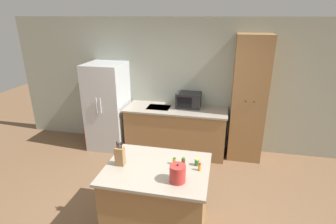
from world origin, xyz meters
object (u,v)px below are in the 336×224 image
object	(u,v)px
spice_bottle_tall_dark	(200,167)
spice_bottle_short_red	(197,162)
fire_extinguisher	(87,136)
microwave	(189,100)
spice_bottle_amber_oil	(183,162)
pantry_cabinet	(248,100)
knife_block	(120,156)
spice_bottle_green_herb	(174,161)
kettle	(178,174)
refrigerator	(108,106)

from	to	relation	value
spice_bottle_tall_dark	spice_bottle_short_red	bearing A→B (deg)	111.56
spice_bottle_tall_dark	fire_extinguisher	distance (m)	3.30
microwave	spice_bottle_amber_oil	distance (m)	2.15
pantry_cabinet	knife_block	world-z (taller)	pantry_cabinet
spice_bottle_amber_oil	fire_extinguisher	distance (m)	3.10
knife_block	spice_bottle_green_herb	world-z (taller)	knife_block
spice_bottle_green_herb	spice_bottle_short_red	bearing A→B (deg)	6.94
microwave	knife_block	world-z (taller)	knife_block
spice_bottle_tall_dark	kettle	size ratio (longest dim) A/B	0.45
spice_bottle_tall_dark	refrigerator	bearing A→B (deg)	135.68
spice_bottle_amber_oil	spice_bottle_green_herb	world-z (taller)	spice_bottle_amber_oil
microwave	spice_bottle_short_red	size ratio (longest dim) A/B	5.25
pantry_cabinet	spice_bottle_green_herb	world-z (taller)	pantry_cabinet
microwave	kettle	bearing A→B (deg)	-84.72
pantry_cabinet	spice_bottle_short_red	world-z (taller)	pantry_cabinet
pantry_cabinet	spice_bottle_tall_dark	world-z (taller)	pantry_cabinet
pantry_cabinet	kettle	world-z (taller)	pantry_cabinet
spice_bottle_green_herb	spice_bottle_amber_oil	bearing A→B (deg)	0.03
refrigerator	spice_bottle_short_red	world-z (taller)	refrigerator
spice_bottle_green_herb	microwave	bearing A→B (deg)	93.48
spice_bottle_short_red	fire_extinguisher	xyz separation A→B (m)	(-2.52, 1.83, -0.76)
refrigerator	fire_extinguisher	xyz separation A→B (m)	(-0.49, -0.08, -0.67)
microwave	spice_bottle_green_herb	world-z (taller)	microwave
spice_bottle_tall_dark	fire_extinguisher	xyz separation A→B (m)	(-2.56, 1.94, -0.76)
spice_bottle_short_red	spice_bottle_amber_oil	world-z (taller)	spice_bottle_amber_oil
pantry_cabinet	spice_bottle_green_herb	xyz separation A→B (m)	(-0.99, -2.07, -0.20)
spice_bottle_amber_oil	kettle	distance (m)	0.34
spice_bottle_amber_oil	kettle	bearing A→B (deg)	-91.76
microwave	spice_bottle_green_herb	bearing A→B (deg)	-86.52
knife_block	spice_bottle_amber_oil	world-z (taller)	knife_block
refrigerator	spice_bottle_green_herb	size ratio (longest dim) A/B	19.72
knife_block	spice_bottle_amber_oil	size ratio (longest dim) A/B	3.10
refrigerator	kettle	distance (m)	2.95
refrigerator	pantry_cabinet	bearing A→B (deg)	2.43
pantry_cabinet	spice_bottle_green_herb	size ratio (longest dim) A/B	26.22
spice_bottle_tall_dark	spice_bottle_amber_oil	xyz separation A→B (m)	(-0.20, 0.07, 0.00)
knife_block	kettle	size ratio (longest dim) A/B	1.41
knife_block	fire_extinguisher	bearing A→B (deg)	128.65
microwave	spice_bottle_tall_dark	bearing A→B (deg)	-78.69
pantry_cabinet	microwave	distance (m)	1.12
refrigerator	spice_bottle_amber_oil	distance (m)	2.70
knife_block	fire_extinguisher	world-z (taller)	knife_block
knife_block	spice_bottle_green_herb	xyz separation A→B (m)	(0.64, 0.15, -0.08)
spice_bottle_tall_dark	spice_bottle_green_herb	xyz separation A→B (m)	(-0.31, 0.07, -0.00)
spice_bottle_tall_dark	spice_bottle_short_red	size ratio (longest dim) A/B	1.09
kettle	fire_extinguisher	size ratio (longest dim) A/B	0.48
pantry_cabinet	kettle	bearing A→B (deg)	-110.27
pantry_cabinet	spice_bottle_amber_oil	world-z (taller)	pantry_cabinet
refrigerator	kettle	size ratio (longest dim) A/B	7.98
knife_block	spice_bottle_short_red	bearing A→B (deg)	11.52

